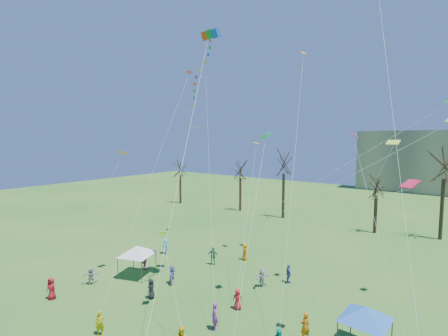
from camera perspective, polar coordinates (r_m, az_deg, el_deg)
The scene contains 6 objects.
bare_tree_row at distance 47.88m, azimuth 23.67°, elevation -1.65°, with size 71.16×9.43×12.23m.
big_box_kite at distance 25.31m, azimuth -4.44°, elevation 15.43°, with size 3.31×6.35×21.97m.
canopy_tent_white at distance 31.20m, azimuth -15.63°, elevation -14.27°, with size 3.62×3.62×2.89m.
canopy_tent_blue at distance 22.28m, azimuth 24.48°, elevation -23.00°, with size 3.74×3.74×2.81m.
festival_crowd at distance 24.93m, azimuth -1.83°, elevation -23.27°, with size 26.97×17.62×1.85m.
small_kites_aloft at distance 24.91m, azimuth 6.94°, elevation 6.08°, with size 25.92×18.78×33.03m.
Camera 1 is at (12.87, -10.29, 12.72)m, focal length 25.00 mm.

